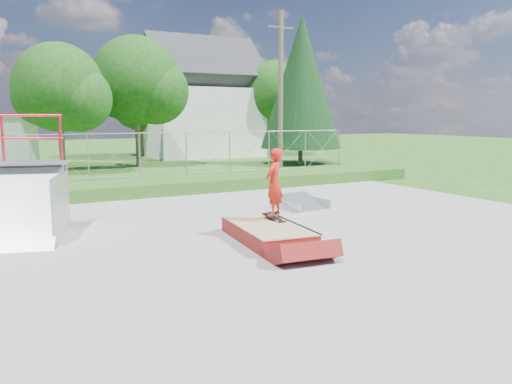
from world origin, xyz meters
The scene contains 15 objects.
ground centered at (0.00, 0.00, 0.00)m, with size 120.00×120.00×0.00m, color #275418.
concrete_pad centered at (0.00, 0.00, 0.02)m, with size 20.00×16.00×0.04m, color gray.
grass_berm centered at (0.00, 9.50, 0.25)m, with size 24.00×3.00×0.50m, color #275418.
grind_box centered at (0.30, 0.60, 0.21)m, with size 1.66×2.94×0.42m.
flat_bank_ramp centered at (3.41, 3.81, 0.20)m, with size 1.31×1.40×0.40m, color #AAAEB3, non-canonical shape.
skateboard centered at (0.71, 0.99, 0.46)m, with size 0.22×0.80×0.02m, color black.
skater centered at (0.71, 0.99, 1.28)m, with size 0.60×0.39×1.64m, color red.
chain_link_fence centered at (0.00, 10.50, 1.40)m, with size 20.00×0.06×1.80m, color gray, non-canonical shape.
gable_house centered at (9.00, 26.00, 3.84)m, with size 8.40×6.08×8.94m.
utility_pole centered at (7.50, 12.00, 4.00)m, with size 0.24×0.24×8.00m, color brown.
tree_left_near centered at (-1.75, 17.83, 4.24)m, with size 4.76×4.48×6.65m.
tree_center centered at (2.78, 19.81, 4.85)m, with size 5.44×5.12×7.60m.
tree_right_far centered at (14.27, 23.82, 4.54)m, with size 5.10×4.80×7.12m.
tree_back_mid centered at (5.21, 27.86, 3.63)m, with size 4.08×3.84×5.70m.
conifer_tree centered at (12.00, 17.00, 5.05)m, with size 5.04×5.04×9.10m.
Camera 1 is at (-5.36, -9.38, 2.92)m, focal length 35.00 mm.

